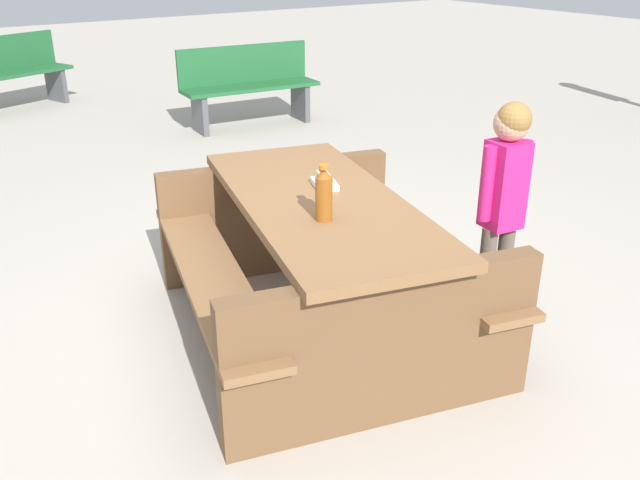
{
  "coord_description": "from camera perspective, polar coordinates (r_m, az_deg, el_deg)",
  "views": [
    {
      "loc": [
        -2.59,
        1.75,
        1.92
      ],
      "look_at": [
        0.0,
        0.0,
        0.52
      ],
      "focal_mm": 38.25,
      "sensor_mm": 36.0,
      "label": 1
    }
  ],
  "objects": [
    {
      "name": "park_bench_mid",
      "position": [
        9.11,
        -24.79,
        12.65
      ],
      "size": [
        0.91,
        1.54,
        0.85
      ],
      "color": "#1E592D",
      "rests_on": "ground"
    },
    {
      "name": "ground_plane",
      "position": [
        3.67,
        0.0,
        -7.51
      ],
      "size": [
        30.0,
        30.0,
        0.0
      ],
      "primitive_type": "plane",
      "color": "#ADA599",
      "rests_on": "ground"
    },
    {
      "name": "picnic_table",
      "position": [
        3.46,
        0.0,
        -1.21
      ],
      "size": [
        2.08,
        1.79,
        0.75
      ],
      "color": "brown",
      "rests_on": "ground"
    },
    {
      "name": "soda_bottle",
      "position": [
        3.03,
        0.33,
        3.81
      ],
      "size": [
        0.08,
        0.08,
        0.26
      ],
      "color": "brown",
      "rests_on": "picnic_table"
    },
    {
      "name": "child_in_coat",
      "position": [
        3.59,
        15.2,
        4.41
      ],
      "size": [
        0.19,
        0.29,
        1.19
      ],
      "color": "brown",
      "rests_on": "ground"
    },
    {
      "name": "park_bench_near",
      "position": [
        7.63,
        -6.01,
        12.84
      ],
      "size": [
        0.52,
        1.53,
        0.85
      ],
      "color": "#1E592D",
      "rests_on": "ground"
    },
    {
      "name": "hotdog_tray",
      "position": [
        3.48,
        0.38,
        4.99
      ],
      "size": [
        0.21,
        0.17,
        0.08
      ],
      "color": "white",
      "rests_on": "picnic_table"
    }
  ]
}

